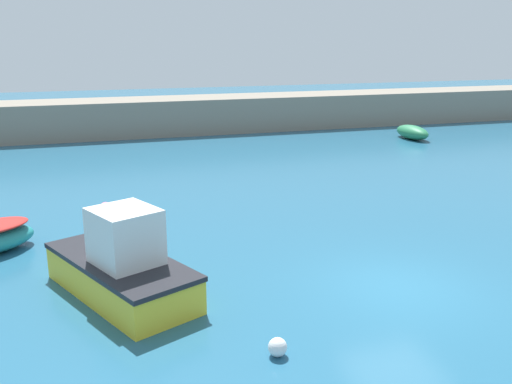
{
  "coord_description": "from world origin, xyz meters",
  "views": [
    {
      "loc": [
        -7.54,
        -11.65,
        6.17
      ],
      "look_at": [
        -1.49,
        7.42,
        0.72
      ],
      "focal_mm": 40.0,
      "sensor_mm": 36.0,
      "label": 1
    }
  ],
  "objects_px": {
    "rowboat_white_midwater": "(412,132)",
    "motorboat_with_cabin": "(122,267)",
    "mooring_buoy_pink": "(106,208)",
    "mooring_buoy_white": "(278,347)"
  },
  "relations": [
    {
      "from": "motorboat_with_cabin",
      "to": "mooring_buoy_white",
      "type": "xyz_separation_m",
      "value": [
        2.68,
        -3.74,
        -0.57
      ]
    },
    {
      "from": "rowboat_white_midwater",
      "to": "motorboat_with_cabin",
      "type": "bearing_deg",
      "value": 131.16
    },
    {
      "from": "rowboat_white_midwater",
      "to": "mooring_buoy_pink",
      "type": "distance_m",
      "value": 21.77
    },
    {
      "from": "motorboat_with_cabin",
      "to": "mooring_buoy_pink",
      "type": "xyz_separation_m",
      "value": [
        -0.02,
        7.12,
        -0.56
      ]
    },
    {
      "from": "motorboat_with_cabin",
      "to": "rowboat_white_midwater",
      "type": "xyz_separation_m",
      "value": [
        19.17,
        17.38,
        -0.34
      ]
    },
    {
      "from": "rowboat_white_midwater",
      "to": "mooring_buoy_white",
      "type": "bearing_deg",
      "value": 140.98
    },
    {
      "from": "motorboat_with_cabin",
      "to": "mooring_buoy_pink",
      "type": "bearing_deg",
      "value": -23.98
    },
    {
      "from": "motorboat_with_cabin",
      "to": "rowboat_white_midwater",
      "type": "relative_size",
      "value": 1.67
    },
    {
      "from": "rowboat_white_midwater",
      "to": "mooring_buoy_pink",
      "type": "relative_size",
      "value": 7.01
    },
    {
      "from": "mooring_buoy_pink",
      "to": "rowboat_white_midwater",
      "type": "bearing_deg",
      "value": 28.13
    }
  ]
}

